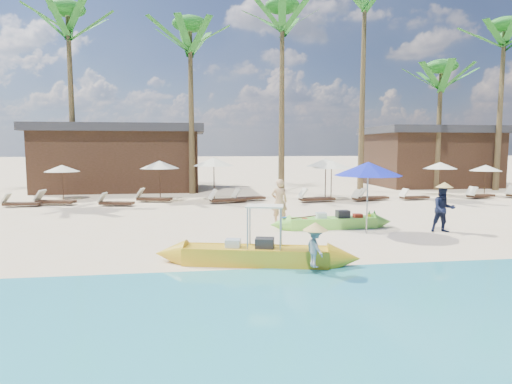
{
  "coord_description": "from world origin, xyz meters",
  "views": [
    {
      "loc": [
        -3.04,
        -12.12,
        2.84
      ],
      "look_at": [
        -1.1,
        2.0,
        1.34
      ],
      "focal_mm": 30.0,
      "sensor_mm": 36.0,
      "label": 1
    }
  ],
  "objects": [
    {
      "name": "lounger_3_right",
      "position": [
        -10.1,
        9.89,
        0.22
      ],
      "size": [
        2.02,
        0.99,
        0.66
      ],
      "rotation": [
        0.0,
        0.0,
        -0.21
      ],
      "color": "#3A2118",
      "rests_on": "ground"
    },
    {
      "name": "lounger_7_right",
      "position": [
        6.19,
        9.57,
        0.19
      ],
      "size": [
        1.72,
        0.65,
        0.57
      ],
      "rotation": [
        0.0,
        0.0,
        0.08
      ],
      "color": "#3A2118",
      "rests_on": "ground"
    },
    {
      "name": "lounger_8_left",
      "position": [
        8.45,
        9.4,
        0.19
      ],
      "size": [
        1.68,
        0.71,
        0.55
      ],
      "rotation": [
        0.0,
        0.0,
        0.13
      ],
      "color": "#3A2118",
      "rests_on": "ground"
    },
    {
      "name": "palm_5",
      "position": [
        7.45,
        14.38,
        10.82
      ],
      "size": [
        2.08,
        2.08,
        13.6
      ],
      "color": "brown",
      "rests_on": "ground"
    },
    {
      "name": "green_canoe",
      "position": [
        1.61,
        2.15,
        0.21
      ],
      "size": [
        4.93,
        0.73,
        0.63
      ],
      "rotation": [
        0.0,
        0.0,
        0.02
      ],
      "color": "#7EE746",
      "rests_on": "ground"
    },
    {
      "name": "lounger_9_left",
      "position": [
        12.46,
        9.54,
        0.2
      ],
      "size": [
        1.83,
        1.02,
        0.6
      ],
      "rotation": [
        0.0,
        0.0,
        0.29
      ],
      "color": "#3A2118",
      "rests_on": "ground"
    },
    {
      "name": "pavilion_east",
      "position": [
        14.0,
        17.5,
        2.2
      ],
      "size": [
        8.8,
        6.6,
        4.3
      ],
      "color": "#3A2118",
      "rests_on": "ground"
    },
    {
      "name": "lounger_6_right",
      "position": [
        2.95,
        9.23,
        0.22
      ],
      "size": [
        1.98,
        0.8,
        0.65
      ],
      "rotation": [
        0.0,
        0.0,
        0.11
      ],
      "color": "#3A2118",
      "rests_on": "ground"
    },
    {
      "name": "resort_parasol_6",
      "position": [
        3.89,
        10.42,
        2.0
      ],
      "size": [
        2.15,
        2.15,
        2.22
      ],
      "color": "#3A2118",
      "rests_on": "ground"
    },
    {
      "name": "lounger_4_right",
      "position": [
        -5.4,
        10.41,
        0.21
      ],
      "size": [
        1.94,
        0.95,
        0.63
      ],
      "rotation": [
        0.0,
        0.0,
        -0.21
      ],
      "color": "#3A2118",
      "rests_on": "ground"
    },
    {
      "name": "blue_umbrella",
      "position": [
        2.45,
        1.12,
        2.13
      ],
      "size": [
        2.19,
        2.19,
        2.36
      ],
      "color": "#99999E",
      "rests_on": "ground"
    },
    {
      "name": "yellow_canoe",
      "position": [
        -1.67,
        -2.08,
        0.24
      ],
      "size": [
        5.51,
        1.67,
        1.45
      ],
      "rotation": [
        0.0,
        0.0,
        -0.24
      ],
      "color": "gold",
      "rests_on": "ground"
    },
    {
      "name": "lounger_6_left",
      "position": [
        -0.47,
        10.11,
        0.2
      ],
      "size": [
        1.89,
        1.05,
        0.61
      ],
      "rotation": [
        0.0,
        0.0,
        0.29
      ],
      "color": "#3A2118",
      "rests_on": "ground"
    },
    {
      "name": "pavilion_west",
      "position": [
        -8.0,
        17.5,
        2.19
      ],
      "size": [
        10.8,
        6.6,
        4.3
      ],
      "color": "#3A2118",
      "rests_on": "ground"
    },
    {
      "name": "palm_6",
      "position": [
        12.84,
        14.52,
        7.05
      ],
      "size": [
        2.08,
        2.08,
        8.51
      ],
      "color": "brown",
      "rests_on": "ground"
    },
    {
      "name": "palm_4",
      "position": [
        2.15,
        14.01,
        9.45
      ],
      "size": [
        2.08,
        2.08,
        11.7
      ],
      "color": "brown",
      "rests_on": "ground"
    },
    {
      "name": "vendor_yellow",
      "position": [
        -0.48,
        -3.09,
        0.62
      ],
      "size": [
        0.46,
        0.64,
        0.89
      ],
      "primitive_type": "imported",
      "rotation": [
        0.0,
        0.0,
        1.81
      ],
      "color": "gray",
      "rests_on": "ground"
    },
    {
      "name": "lounger_5_left",
      "position": [
        -1.65,
        9.45,
        0.22
      ],
      "size": [
        1.99,
        0.95,
        0.65
      ],
      "rotation": [
        0.0,
        0.0,
        0.2
      ],
      "color": "#3A2118",
      "rests_on": "ground"
    },
    {
      "name": "resort_parasol_3",
      "position": [
        -10.3,
        12.18,
        1.69
      ],
      "size": [
        1.82,
        1.82,
        1.88
      ],
      "color": "#3A2118",
      "rests_on": "ground"
    },
    {
      "name": "wet_sand_strip",
      "position": [
        0.0,
        -5.0,
        0.0
      ],
      "size": [
        240.0,
        4.5,
        0.01
      ],
      "primitive_type": "cube",
      "color": "tan",
      "rests_on": "ground"
    },
    {
      "name": "palm_7",
      "position": [
        16.57,
        13.68,
        8.99
      ],
      "size": [
        2.08,
        2.08,
        11.08
      ],
      "color": "brown",
      "rests_on": "ground"
    },
    {
      "name": "palm_2",
      "position": [
        -10.45,
        15.08,
        9.18
      ],
      "size": [
        2.08,
        2.08,
        11.33
      ],
      "color": "brown",
      "rests_on": "ground"
    },
    {
      "name": "resort_parasol_8",
      "position": [
        10.89,
        10.93,
        1.78
      ],
      "size": [
        1.92,
        1.92,
        1.97
      ],
      "color": "#3A2118",
      "rests_on": "ground"
    },
    {
      "name": "vendor_green",
      "position": [
        5.07,
        0.99,
        0.78
      ],
      "size": [
        0.87,
        0.74,
        1.57
      ],
      "primitive_type": "imported",
      "rotation": [
        0.0,
        0.0,
        -0.2
      ],
      "color": "black",
      "rests_on": "ground"
    },
    {
      "name": "resort_parasol_4",
      "position": [
        -5.0,
        10.72,
        1.93
      ],
      "size": [
        2.07,
        2.07,
        2.14
      ],
      "color": "#3A2118",
      "rests_on": "ground"
    },
    {
      "name": "ground",
      "position": [
        0.0,
        0.0,
        0.0
      ],
      "size": [
        240.0,
        240.0,
        0.0
      ],
      "primitive_type": "plane",
      "color": "beige",
      "rests_on": "ground"
    },
    {
      "name": "palm_3",
      "position": [
        -3.36,
        14.27,
        8.58
      ],
      "size": [
        2.08,
        2.08,
        10.52
      ],
      "color": "brown",
      "rests_on": "ground"
    },
    {
      "name": "lounger_7_left",
      "position": [
        5.73,
        9.29,
        0.19
      ],
      "size": [
        1.73,
        0.94,
        0.56
      ],
      "rotation": [
        0.0,
        0.0,
        0.28
      ],
      "color": "#3A2118",
      "rests_on": "ground"
    },
    {
      "name": "lounger_4_left",
      "position": [
        -7.05,
        9.11,
        0.19
      ],
      "size": [
        1.76,
        0.85,
        0.58
      ],
      "rotation": [
        0.0,
        0.0,
        -0.2
      ],
      "color": "#3A2118",
      "rests_on": "ground"
    },
    {
      "name": "resort_parasol_7",
      "position": [
        4.06,
        9.93,
        1.92
      ],
      "size": [
        2.07,
        2.07,
        2.13
      ],
      "color": "#3A2118",
      "rests_on": "ground"
    },
    {
      "name": "tourist",
      "position": [
        -0.06,
        3.26,
        0.84
      ],
      "size": [
        0.63,
        0.43,
        1.67
      ],
      "primitive_type": "imported",
      "rotation": [
        0.0,
        0.0,
        3.1
      ],
      "color": "tan",
      "rests_on": "ground"
    },
    {
      "name": "resort_parasol_5",
      "position": [
        -2.17,
        10.66,
        2.07
      ],
      "size": [
        2.23,
        2.23,
        2.29
      ],
      "color": "#3A2118",
      "rests_on": "ground"
    },
    {
      "name": "resort_parasol_9",
      "position": [
        13.44,
        10.48,
        1.65
      ],
      "size": [
        1.77,
        1.77,
        1.83
      ],
      "color": "#3A2118",
      "rests_on": "ground"
    },
    {
      "name": "lounger_3_left",
      "position": [
        -11.48,
        9.44,
        0.2
      ],
      "size": [
        1.74,
        0.58,
        0.59
      ],
      "rotation": [
        0.0,
        0.0,
        -0.03
      ],
      "color": "#3A2118",
      "rests_on": "ground"
    }
  ]
}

